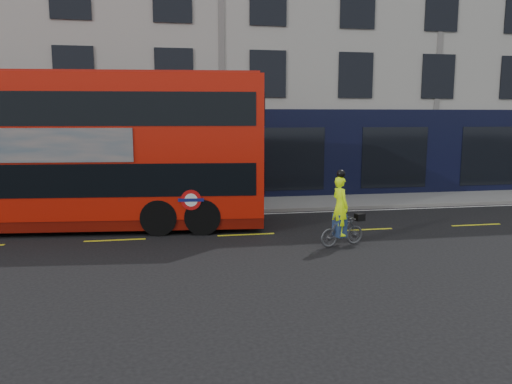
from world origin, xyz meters
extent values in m
plane|color=black|center=(0.00, 0.00, 0.00)|extent=(120.00, 120.00, 0.00)
cube|color=gray|center=(0.00, 6.50, 0.06)|extent=(60.00, 3.00, 0.12)
cube|color=gray|center=(0.00, 5.00, 0.07)|extent=(60.00, 0.12, 0.13)
cube|color=#A2A099|center=(0.00, 13.00, 7.50)|extent=(50.00, 10.00, 15.00)
cube|color=black|center=(0.00, 7.98, 2.00)|extent=(50.00, 0.08, 4.00)
cube|color=silver|center=(0.00, 4.70, 0.00)|extent=(58.00, 0.10, 0.01)
cube|color=red|center=(-5.50, 3.48, 2.75)|extent=(12.70, 4.05, 4.48)
cube|color=#5F0A03|center=(-5.50, 3.48, 0.34)|extent=(12.69, 4.00, 0.34)
cube|color=black|center=(-5.50, 3.48, 1.76)|extent=(12.21, 4.04, 1.02)
cube|color=black|center=(-5.50, 3.48, 3.91)|extent=(12.21, 4.04, 1.02)
cube|color=#9E160B|center=(-5.50, 3.48, 5.02)|extent=(12.44, 3.92, 0.09)
cube|color=black|center=(0.73, 2.87, 1.76)|extent=(0.29, 2.54, 1.02)
cube|color=black|center=(0.73, 2.87, 3.91)|extent=(0.29, 2.54, 1.02)
cube|color=#A1826F|center=(-6.78, 2.15, 2.84)|extent=(6.78, 0.71, 1.02)
cylinder|color=red|center=(-1.69, 1.65, 1.13)|extent=(0.63, 0.08, 0.64)
cylinder|color=white|center=(-1.70, 1.65, 1.13)|extent=(0.41, 0.06, 0.41)
cube|color=#0C1459|center=(-1.70, 1.64, 1.13)|extent=(0.79, 0.10, 0.10)
cylinder|color=black|center=(-1.21, 3.06, 0.57)|extent=(1.41, 2.98, 1.13)
cylinder|color=black|center=(-2.57, 3.19, 0.57)|extent=(1.41, 2.98, 1.13)
imported|color=#4E5054|center=(2.51, -0.32, 0.43)|extent=(1.48, 0.76, 0.86)
imported|color=#C7FA09|center=(2.42, -0.34, 1.17)|extent=(0.55, 0.70, 1.68)
cube|color=black|center=(3.09, -0.17, 0.79)|extent=(0.31, 0.27, 0.21)
cube|color=navy|center=(2.42, -0.34, 0.61)|extent=(0.36, 0.42, 0.66)
sphere|color=black|center=(2.42, -0.34, 2.09)|extent=(0.24, 0.24, 0.24)
camera|label=1|loc=(-2.40, -13.63, 3.69)|focal=35.00mm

